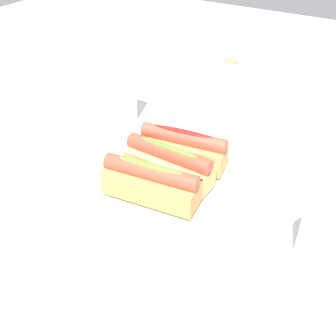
# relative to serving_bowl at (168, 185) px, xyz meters

# --- Properties ---
(ground_plane) EXTENTS (2.40, 2.40, 0.00)m
(ground_plane) POSITION_rel_serving_bowl_xyz_m (-0.03, 0.00, -0.02)
(ground_plane) COLOR beige
(serving_bowl) EXTENTS (0.32, 0.32, 0.03)m
(serving_bowl) POSITION_rel_serving_bowl_xyz_m (0.00, 0.00, 0.00)
(serving_bowl) COLOR silver
(serving_bowl) RESTS_ON ground_plane
(hotdog_front) EXTENTS (0.16, 0.07, 0.06)m
(hotdog_front) POSITION_rel_serving_bowl_xyz_m (0.00, -0.05, 0.04)
(hotdog_front) COLOR tan
(hotdog_front) RESTS_ON serving_bowl
(hotdog_back) EXTENTS (0.15, 0.06, 0.06)m
(hotdog_back) POSITION_rel_serving_bowl_xyz_m (-0.00, -0.00, 0.04)
(hotdog_back) COLOR #DBB270
(hotdog_back) RESTS_ON serving_bowl
(hotdog_side) EXTENTS (0.16, 0.07, 0.06)m
(hotdog_side) POSITION_rel_serving_bowl_xyz_m (-0.00, 0.05, 0.04)
(hotdog_side) COLOR tan
(hotdog_side) RESTS_ON serving_bowl
(water_glass) EXTENTS (0.07, 0.07, 0.09)m
(water_glass) POSITION_rel_serving_bowl_xyz_m (0.26, -0.01, 0.03)
(water_glass) COLOR white
(water_glass) RESTS_ON ground_plane
(paper_towel_roll) EXTENTS (0.11, 0.11, 0.13)m
(paper_towel_roll) POSITION_rel_serving_bowl_xyz_m (-0.02, 0.29, 0.05)
(paper_towel_roll) COLOR white
(paper_towel_roll) RESTS_ON ground_plane
(napkin_box) EXTENTS (0.11, 0.05, 0.15)m
(napkin_box) POSITION_rel_serving_bowl_xyz_m (-0.24, 0.16, 0.06)
(napkin_box) COLOR white
(napkin_box) RESTS_ON ground_plane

